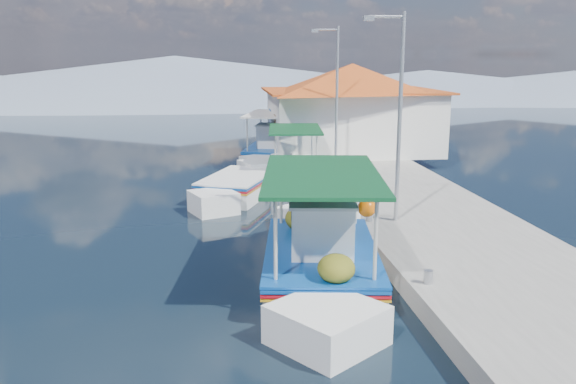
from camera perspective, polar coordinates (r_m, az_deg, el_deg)
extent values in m
plane|color=black|center=(15.61, -4.10, -6.99)|extent=(160.00, 160.00, 0.00)
cube|color=#98958F|center=(22.27, 10.39, -0.40)|extent=(5.00, 44.00, 0.50)
cylinder|color=#A5A8AD|center=(13.34, 13.25, -7.90)|extent=(0.20, 0.20, 0.30)
cylinder|color=#A5A8AD|center=(17.88, 7.78, -2.30)|extent=(0.20, 0.20, 0.30)
cylinder|color=#A5A8AD|center=(23.57, 4.11, 1.52)|extent=(0.20, 0.20, 0.30)
cylinder|color=#A5A8AD|center=(29.38, 1.87, 3.83)|extent=(0.20, 0.20, 0.30)
cube|color=white|center=(14.46, 3.14, -7.58)|extent=(3.17, 5.25, 1.08)
cube|color=white|center=(17.40, -0.19, -3.49)|extent=(2.53, 2.53, 1.20)
cube|color=white|center=(11.72, 8.07, -12.81)|extent=(2.46, 2.46, 1.03)
cube|color=#0B4190|center=(14.29, 3.17, -5.69)|extent=(3.26, 5.41, 0.07)
cube|color=#AA0E1A|center=(14.32, 3.16, -6.04)|extent=(3.26, 5.41, 0.06)
cube|color=#C68D16|center=(14.35, 3.16, -6.34)|extent=(3.26, 5.41, 0.05)
cube|color=#0B4190|center=(14.27, 3.17, -5.39)|extent=(3.28, 5.37, 0.06)
cube|color=brown|center=(14.28, 3.17, -5.52)|extent=(2.96, 5.13, 0.06)
cube|color=white|center=(13.78, 3.64, -3.48)|extent=(1.57, 1.66, 1.26)
cube|color=silver|center=(13.61, 3.68, -0.85)|extent=(1.71, 1.79, 0.07)
cylinder|color=beige|center=(15.71, -2.63, -0.33)|extent=(0.08, 0.08, 1.83)
cylinder|color=beige|center=(16.24, 4.31, 0.10)|extent=(0.08, 0.08, 1.83)
cylinder|color=beige|center=(11.82, 1.71, -4.83)|extent=(0.08, 0.08, 1.83)
cylinder|color=beige|center=(12.52, 10.58, -4.02)|extent=(0.08, 0.08, 1.83)
cube|color=#0D4121|center=(13.81, 3.26, 1.69)|extent=(3.29, 5.27, 0.08)
ellipsoid|color=#464712|center=(15.52, -0.25, -2.71)|extent=(0.87, 0.95, 0.65)
ellipsoid|color=#464712|center=(16.28, 1.97, -2.16)|extent=(0.73, 0.80, 0.55)
ellipsoid|color=#464712|center=(12.44, 7.15, -7.04)|extent=(0.78, 0.85, 0.58)
sphere|color=#EF6207|center=(15.03, 6.54, -1.24)|extent=(0.46, 0.46, 0.46)
cube|color=white|center=(25.10, 0.66, 1.26)|extent=(2.40, 3.95, 0.96)
cube|color=white|center=(27.49, -0.59, 2.55)|extent=(2.04, 2.04, 1.06)
cube|color=white|center=(22.78, 2.11, 0.04)|extent=(1.99, 1.99, 0.91)
cube|color=#0B4190|center=(25.01, 0.66, 2.26)|extent=(2.47, 4.06, 0.06)
cube|color=#AA0E1A|center=(25.02, 0.66, 2.08)|extent=(2.47, 4.06, 0.05)
cube|color=#C68D16|center=(25.04, 0.66, 1.92)|extent=(2.47, 4.06, 0.04)
cube|color=#1C55A9|center=(25.00, 0.66, 2.42)|extent=(2.49, 4.03, 0.05)
cube|color=brown|center=(25.00, 0.66, 2.35)|extent=(2.23, 3.85, 0.05)
cylinder|color=beige|center=(26.22, -1.87, 4.63)|extent=(0.07, 0.07, 1.62)
cylinder|color=beige|center=(26.57, 1.56, 4.74)|extent=(0.07, 0.07, 1.62)
cylinder|color=beige|center=(23.17, -0.36, 3.52)|extent=(0.07, 0.07, 1.62)
cylinder|color=beige|center=(23.57, 3.48, 3.66)|extent=(0.07, 0.07, 1.62)
cube|color=#0D4121|center=(24.75, 0.67, 6.02)|extent=(2.50, 3.96, 0.07)
cube|color=white|center=(22.90, -4.73, 0.13)|extent=(3.33, 4.29, 1.06)
cube|color=white|center=(25.15, -7.21, 1.55)|extent=(1.89, 1.89, 1.17)
cube|color=white|center=(20.75, -1.83, -1.19)|extent=(1.84, 1.84, 1.01)
cube|color=#0B4190|center=(22.79, -4.75, 1.34)|extent=(3.43, 4.42, 0.07)
cube|color=#AA0E1A|center=(22.81, -4.75, 1.12)|extent=(3.43, 4.42, 0.06)
cube|color=#C68D16|center=(22.83, -4.75, 0.92)|extent=(3.43, 4.42, 0.04)
cube|color=white|center=(22.78, -4.76, 1.53)|extent=(3.43, 4.39, 0.06)
cube|color=brown|center=(22.79, -4.76, 1.45)|extent=(3.15, 4.16, 0.06)
cube|color=white|center=(30.47, -1.56, 3.37)|extent=(3.24, 4.67, 1.00)
cube|color=white|center=(33.08, -3.28, 4.34)|extent=(2.17, 2.17, 1.10)
cube|color=white|center=(27.97, 0.41, 2.50)|extent=(2.11, 2.11, 0.95)
cube|color=#0B4190|center=(30.40, -1.56, 4.23)|extent=(3.33, 4.81, 0.06)
cube|color=#AA0E1A|center=(30.41, -1.56, 4.07)|extent=(3.33, 4.81, 0.05)
cube|color=#C68D16|center=(30.42, -1.56, 3.94)|extent=(3.33, 4.81, 0.04)
cube|color=#0B4190|center=(30.39, -1.56, 4.37)|extent=(3.34, 4.77, 0.05)
cube|color=brown|center=(30.39, -1.56, 4.31)|extent=(3.04, 4.54, 0.05)
cube|color=white|center=(30.02, -1.36, 5.32)|extent=(1.53, 1.64, 1.16)
cube|color=silver|center=(29.94, -1.36, 6.45)|extent=(1.66, 1.77, 0.06)
cylinder|color=beige|center=(31.66, -4.22, 6.17)|extent=(0.07, 0.07, 1.68)
cylinder|color=beige|center=(32.24, -1.21, 6.32)|extent=(0.07, 0.07, 1.68)
cylinder|color=beige|center=(28.32, -1.98, 5.38)|extent=(0.07, 0.07, 1.68)
cylinder|color=beige|center=(28.97, 1.31, 5.56)|extent=(0.07, 0.07, 1.68)
cube|color=silver|center=(30.19, -1.58, 7.47)|extent=(3.34, 4.70, 0.07)
cube|color=white|center=(30.63, 6.07, 6.69)|extent=(8.00, 6.00, 3.00)
cube|color=#C4561B|center=(30.50, 6.14, 9.59)|extent=(8.64, 6.48, 0.10)
pyramid|color=#C4561B|center=(30.47, 6.17, 10.81)|extent=(10.49, 10.49, 1.40)
cube|color=brown|center=(29.06, -1.21, 5.43)|extent=(0.06, 1.00, 2.00)
cube|color=#0B4190|center=(31.46, -1.68, 7.11)|extent=(0.06, 1.20, 0.90)
cylinder|color=#A5A8AD|center=(17.57, 10.61, 6.81)|extent=(0.12, 0.12, 6.00)
cylinder|color=#A5A8AD|center=(17.36, 9.38, 16.21)|extent=(1.00, 0.08, 0.08)
cube|color=#A5A8AD|center=(17.23, 7.71, 16.12)|extent=(0.30, 0.14, 0.14)
cylinder|color=#A5A8AD|center=(26.26, 4.68, 8.97)|extent=(0.12, 0.12, 6.00)
cylinder|color=#A5A8AD|center=(26.12, 3.68, 15.22)|extent=(1.00, 0.08, 0.08)
cube|color=#A5A8AD|center=(26.03, 2.56, 15.13)|extent=(0.30, 0.14, 0.14)
cone|color=slate|center=(70.85, -10.67, 10.46)|extent=(96.00, 96.00, 5.50)
cone|color=slate|center=(75.28, 13.15, 9.83)|extent=(76.80, 76.80, 3.80)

